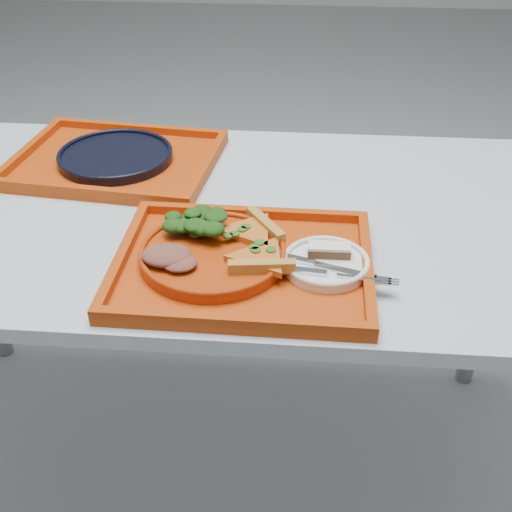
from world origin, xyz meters
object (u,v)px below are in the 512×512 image
at_px(tray_far, 116,163).
at_px(dinner_plate, 213,256).
at_px(tray_main, 243,267).
at_px(navy_plate, 116,157).
at_px(dessert_bar, 329,250).

bearing_deg(tray_far, dinner_plate, -47.77).
bearing_deg(tray_main, navy_plate, 131.07).
xyz_separation_m(tray_main, dinner_plate, (-0.05, 0.01, 0.02)).
relative_size(dinner_plate, dessert_bar, 3.47).
relative_size(navy_plate, dessert_bar, 3.47).
bearing_deg(tray_far, tray_main, -43.47).
relative_size(tray_main, tray_far, 1.00).
relative_size(tray_main, navy_plate, 1.73).
xyz_separation_m(tray_far, dinner_plate, (0.28, -0.38, 0.02)).
xyz_separation_m(tray_far, dessert_bar, (0.48, -0.37, 0.03)).
relative_size(tray_main, dinner_plate, 1.73).
bearing_deg(tray_far, navy_plate, 0.00).
height_order(tray_far, dessert_bar, dessert_bar).
distance_m(tray_main, tray_far, 0.51).
relative_size(tray_far, navy_plate, 1.73).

